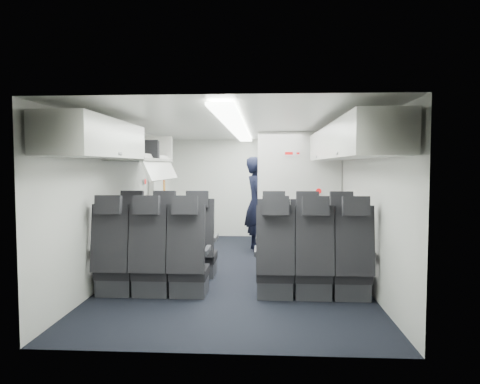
# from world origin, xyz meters

# --- Properties ---
(cabin_shell) EXTENTS (3.41, 6.01, 2.16)m
(cabin_shell) POSITION_xyz_m (0.00, 0.00, 1.12)
(cabin_shell) COLOR black
(cabin_shell) RESTS_ON ground
(seat_row_front) EXTENTS (3.33, 0.56, 1.24)m
(seat_row_front) POSITION_xyz_m (-0.00, -0.53, 0.40)
(seat_row_front) COLOR black
(seat_row_front) RESTS_ON cabin_shell
(seat_row_mid) EXTENTS (3.33, 0.56, 1.24)m
(seat_row_mid) POSITION_xyz_m (-0.00, -1.43, 0.40)
(seat_row_mid) COLOR black
(seat_row_mid) RESTS_ON cabin_shell
(overhead_bin_left_rear) EXTENTS (0.53, 1.80, 0.40)m
(overhead_bin_left_rear) POSITION_xyz_m (-1.40, -2.00, 1.86)
(overhead_bin_left_rear) COLOR white
(overhead_bin_left_rear) RESTS_ON cabin_shell
(overhead_bin_left_front_open) EXTENTS (0.64, 1.70, 0.72)m
(overhead_bin_left_front_open) POSITION_xyz_m (-1.44, -0.25, 1.74)
(overhead_bin_left_front_open) COLOR #9E9E93
(overhead_bin_left_front_open) RESTS_ON cabin_shell
(overhead_bin_right_rear) EXTENTS (0.53, 1.80, 0.40)m
(overhead_bin_right_rear) POSITION_xyz_m (1.40, -2.00, 1.86)
(overhead_bin_right_rear) COLOR white
(overhead_bin_right_rear) RESTS_ON cabin_shell
(overhead_bin_right_front) EXTENTS (0.53, 1.70, 0.40)m
(overhead_bin_right_front) POSITION_xyz_m (1.40, -0.25, 1.86)
(overhead_bin_right_front) COLOR white
(overhead_bin_right_front) RESTS_ON cabin_shell
(bulkhead_partition) EXTENTS (1.40, 0.15, 2.13)m
(bulkhead_partition) POSITION_xyz_m (0.98, 0.80, 1.08)
(bulkhead_partition) COLOR silver
(bulkhead_partition) RESTS_ON cabin_shell
(galley_unit) EXTENTS (0.85, 0.52, 1.90)m
(galley_unit) POSITION_xyz_m (0.95, 2.72, 0.95)
(galley_unit) COLOR #939399
(galley_unit) RESTS_ON cabin_shell
(boarding_door) EXTENTS (0.12, 1.27, 1.86)m
(boarding_door) POSITION_xyz_m (-1.64, 1.55, 0.95)
(boarding_door) COLOR silver
(boarding_door) RESTS_ON cabin_shell
(flight_attendant) EXTENTS (0.55, 0.71, 1.74)m
(flight_attendant) POSITION_xyz_m (0.24, 1.42, 0.87)
(flight_attendant) COLOR black
(flight_attendant) RESTS_ON ground
(carry_on_bag) EXTENTS (0.47, 0.36, 0.26)m
(carry_on_bag) POSITION_xyz_m (-1.36, -0.34, 1.81)
(carry_on_bag) COLOR black
(carry_on_bag) RESTS_ON overhead_bin_left_front_open
(papers) EXTENTS (0.21, 0.07, 0.15)m
(papers) POSITION_xyz_m (0.43, 1.37, 1.08)
(papers) COLOR white
(papers) RESTS_ON flight_attendant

